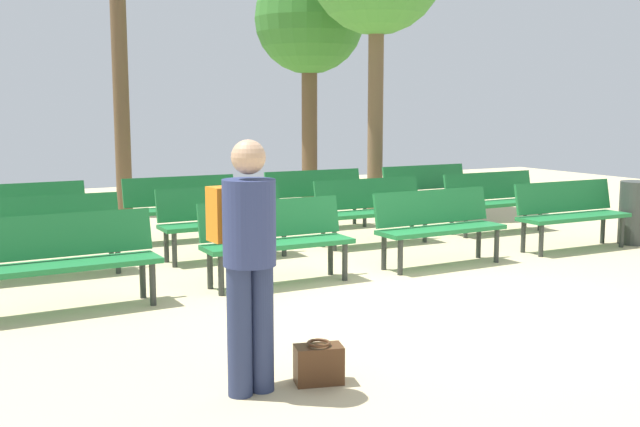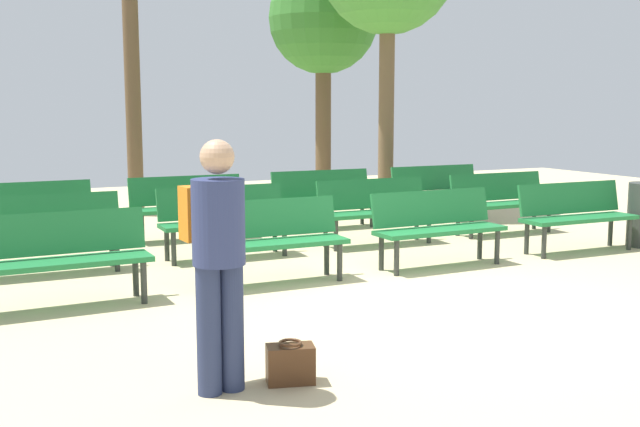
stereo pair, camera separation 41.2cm
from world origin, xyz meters
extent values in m
plane|color=#CCB789|center=(0.00, 0.00, 0.00)|extent=(24.00, 24.00, 0.00)
cube|color=#1E7238|center=(-3.15, 1.46, 0.43)|extent=(1.61, 0.47, 0.05)
cube|color=#1E7238|center=(-3.16, 1.66, 0.68)|extent=(1.60, 0.16, 0.40)
cylinder|color=#2D332D|center=(-2.45, 1.31, 0.20)|extent=(0.06, 0.06, 0.40)
cylinder|color=#2D332D|center=(-2.46, 1.63, 0.20)|extent=(0.06, 0.06, 0.40)
cube|color=#1E7238|center=(-1.05, 1.52, 0.43)|extent=(1.60, 0.45, 0.05)
cube|color=#1E7238|center=(-1.05, 1.72, 0.68)|extent=(1.60, 0.14, 0.40)
cylinder|color=#2D332D|center=(-1.75, 1.36, 0.20)|extent=(0.06, 0.06, 0.40)
cylinder|color=#2D332D|center=(-0.35, 1.35, 0.20)|extent=(0.06, 0.06, 0.40)
cylinder|color=#2D332D|center=(-1.75, 1.68, 0.20)|extent=(0.06, 0.06, 0.40)
cylinder|color=#2D332D|center=(-0.35, 1.67, 0.20)|extent=(0.06, 0.06, 0.40)
cube|color=#1E7238|center=(1.02, 1.47, 0.43)|extent=(1.61, 0.47, 0.05)
cube|color=#1E7238|center=(1.01, 1.67, 0.68)|extent=(1.60, 0.15, 0.40)
cylinder|color=#2D332D|center=(0.32, 1.29, 0.20)|extent=(0.06, 0.06, 0.40)
cylinder|color=#2D332D|center=(1.72, 1.32, 0.20)|extent=(0.06, 0.06, 0.40)
cylinder|color=#2D332D|center=(0.31, 1.61, 0.20)|extent=(0.06, 0.06, 0.40)
cylinder|color=#2D332D|center=(1.71, 1.64, 0.20)|extent=(0.06, 0.06, 0.40)
cube|color=#1E7238|center=(3.14, 1.47, 0.43)|extent=(1.61, 0.47, 0.05)
cube|color=#1E7238|center=(3.14, 1.67, 0.68)|extent=(1.60, 0.15, 0.40)
cylinder|color=#2D332D|center=(2.44, 1.32, 0.20)|extent=(0.06, 0.06, 0.40)
cylinder|color=#2D332D|center=(3.84, 1.30, 0.20)|extent=(0.06, 0.06, 0.40)
cylinder|color=#2D332D|center=(2.44, 1.64, 0.20)|extent=(0.06, 0.06, 0.40)
cylinder|color=#2D332D|center=(3.84, 1.62, 0.20)|extent=(0.06, 0.06, 0.40)
cube|color=#1E7238|center=(-3.10, 3.02, 0.43)|extent=(1.60, 0.46, 0.05)
cube|color=#1E7238|center=(-3.10, 3.22, 0.68)|extent=(1.60, 0.14, 0.40)
cylinder|color=#2D332D|center=(-2.40, 2.86, 0.20)|extent=(0.06, 0.06, 0.40)
cylinder|color=#2D332D|center=(-2.40, 3.18, 0.20)|extent=(0.06, 0.06, 0.40)
cube|color=#1E7238|center=(-1.04, 3.03, 0.43)|extent=(1.60, 0.45, 0.05)
cube|color=#1E7238|center=(-1.04, 3.23, 0.68)|extent=(1.60, 0.13, 0.40)
cylinder|color=#2D332D|center=(-1.75, 2.88, 0.20)|extent=(0.06, 0.06, 0.40)
cylinder|color=#2D332D|center=(-0.35, 2.87, 0.20)|extent=(0.06, 0.06, 0.40)
cylinder|color=#2D332D|center=(-1.74, 3.20, 0.20)|extent=(0.06, 0.06, 0.40)
cylinder|color=#2D332D|center=(-0.34, 3.19, 0.20)|extent=(0.06, 0.06, 0.40)
cube|color=#1E7238|center=(1.07, 3.01, 0.43)|extent=(1.61, 0.48, 0.05)
cube|color=#1E7238|center=(1.08, 3.21, 0.68)|extent=(1.60, 0.16, 0.40)
cylinder|color=#2D332D|center=(0.37, 2.86, 0.20)|extent=(0.06, 0.06, 0.40)
cylinder|color=#2D332D|center=(1.77, 2.83, 0.20)|extent=(0.06, 0.06, 0.40)
cylinder|color=#2D332D|center=(0.38, 3.18, 0.20)|extent=(0.06, 0.06, 0.40)
cylinder|color=#2D332D|center=(1.78, 3.15, 0.20)|extent=(0.06, 0.06, 0.40)
cube|color=#1E7238|center=(3.18, 2.99, 0.43)|extent=(1.60, 0.45, 0.05)
cube|color=#1E7238|center=(3.18, 3.19, 0.68)|extent=(1.60, 0.13, 0.40)
cylinder|color=#2D332D|center=(2.48, 2.84, 0.20)|extent=(0.06, 0.06, 0.40)
cylinder|color=#2D332D|center=(3.88, 2.83, 0.20)|extent=(0.06, 0.06, 0.40)
cylinder|color=#2D332D|center=(2.48, 3.16, 0.20)|extent=(0.06, 0.06, 0.40)
cylinder|color=#2D332D|center=(3.88, 3.15, 0.20)|extent=(0.06, 0.06, 0.40)
cube|color=#1E7238|center=(-3.15, 4.58, 0.43)|extent=(1.61, 0.46, 0.05)
cube|color=#1E7238|center=(-3.15, 4.78, 0.68)|extent=(1.60, 0.15, 0.40)
cylinder|color=#2D332D|center=(-2.45, 4.43, 0.20)|extent=(0.06, 0.06, 0.40)
cylinder|color=#2D332D|center=(-2.45, 4.75, 0.20)|extent=(0.06, 0.06, 0.40)
cube|color=#1E7238|center=(-1.07, 4.53, 0.43)|extent=(1.61, 0.47, 0.05)
cube|color=#1E7238|center=(-1.06, 4.73, 0.68)|extent=(1.60, 0.15, 0.40)
cylinder|color=#2D332D|center=(-1.77, 4.38, 0.20)|extent=(0.06, 0.06, 0.40)
cylinder|color=#2D332D|center=(-0.37, 4.35, 0.20)|extent=(0.06, 0.06, 0.40)
cylinder|color=#2D332D|center=(-1.77, 4.70, 0.20)|extent=(0.06, 0.06, 0.40)
cylinder|color=#2D332D|center=(-0.37, 4.67, 0.20)|extent=(0.06, 0.06, 0.40)
cube|color=#1E7238|center=(1.06, 4.55, 0.43)|extent=(1.61, 0.48, 0.05)
cube|color=#1E7238|center=(1.07, 4.75, 0.68)|extent=(1.60, 0.16, 0.40)
cylinder|color=#2D332D|center=(0.36, 4.41, 0.20)|extent=(0.06, 0.06, 0.40)
cylinder|color=#2D332D|center=(1.76, 4.38, 0.20)|extent=(0.06, 0.06, 0.40)
cylinder|color=#2D332D|center=(0.37, 4.73, 0.20)|extent=(0.06, 0.06, 0.40)
cylinder|color=#2D332D|center=(1.76, 4.70, 0.20)|extent=(0.06, 0.06, 0.40)
cube|color=#1E7238|center=(3.14, 4.54, 0.43)|extent=(1.60, 0.44, 0.05)
cube|color=#1E7238|center=(3.14, 4.74, 0.68)|extent=(1.60, 0.13, 0.40)
cylinder|color=#2D332D|center=(2.44, 4.38, 0.20)|extent=(0.06, 0.06, 0.40)
cylinder|color=#2D332D|center=(3.84, 4.39, 0.20)|extent=(0.06, 0.06, 0.40)
cylinder|color=#2D332D|center=(2.44, 4.70, 0.20)|extent=(0.06, 0.06, 0.40)
cylinder|color=#2D332D|center=(3.84, 4.71, 0.20)|extent=(0.06, 0.06, 0.40)
cylinder|color=brown|center=(2.83, 5.78, 1.76)|extent=(0.27, 0.27, 3.51)
cylinder|color=brown|center=(-1.21, 7.27, 1.79)|extent=(0.26, 0.26, 3.57)
cylinder|color=brown|center=(2.75, 8.12, 1.45)|extent=(0.31, 0.31, 2.90)
sphere|color=#387A2D|center=(2.75, 8.12, 3.55)|extent=(2.16, 2.16, 2.16)
cylinder|color=navy|center=(-2.43, -1.15, 0.42)|extent=(0.16, 0.16, 0.85)
cylinder|color=navy|center=(-2.59, -1.16, 0.42)|extent=(0.16, 0.16, 0.85)
cylinder|color=navy|center=(-2.51, -1.15, 1.12)|extent=(0.37, 0.37, 0.55)
sphere|color=tan|center=(-2.51, -1.15, 1.54)|extent=(0.22, 0.22, 0.22)
cube|color=orange|center=(-2.53, -0.89, 1.15)|extent=(0.29, 0.20, 0.36)
cube|color=#4C2D19|center=(-2.04, -1.21, 0.13)|extent=(0.36, 0.26, 0.26)
torus|color=#4C2D19|center=(-2.04, -1.21, 0.28)|extent=(0.16, 0.16, 0.02)
camera|label=1|loc=(-4.39, -5.58, 1.86)|focal=43.01mm
camera|label=2|loc=(-4.02, -5.77, 1.86)|focal=43.01mm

